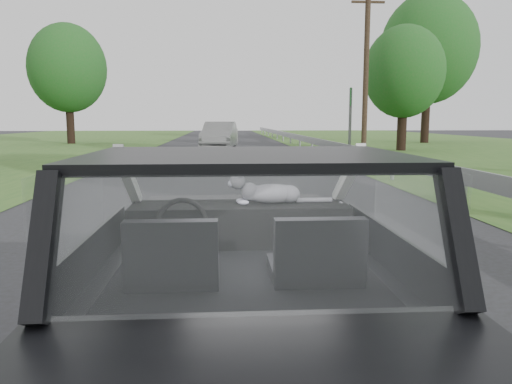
{
  "coord_description": "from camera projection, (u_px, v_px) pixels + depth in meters",
  "views": [
    {
      "loc": [
        -0.12,
        -2.99,
        1.62
      ],
      "look_at": [
        0.12,
        0.55,
        1.1
      ],
      "focal_mm": 35.0,
      "sensor_mm": 36.0,
      "label": 1
    }
  ],
  "objects": [
    {
      "name": "tree_2",
      "position": [
        403.0,
        90.0,
        25.65
      ],
      "size": [
        4.9,
        4.9,
        6.2
      ],
      "primitive_type": null,
      "rotation": [
        0.0,
        0.0,
        -0.22
      ],
      "color": "#1B5B1C",
      "rests_on": "ground"
    },
    {
      "name": "other_car",
      "position": [
        220.0,
        136.0,
        26.81
      ],
      "size": [
        2.3,
        4.72,
        1.5
      ],
      "primitive_type": "imported",
      "rotation": [
        0.0,
        0.0,
        -0.11
      ],
      "color": "#A9A9A9",
      "rests_on": "ground"
    },
    {
      "name": "utility_pole",
      "position": [
        366.0,
        71.0,
        23.13
      ],
      "size": [
        0.32,
        0.32,
        7.68
      ],
      "primitive_type": "cylinder",
      "rotation": [
        0.0,
        0.0,
        0.35
      ],
      "color": "brown",
      "rests_on": "ground"
    },
    {
      "name": "driver_seat",
      "position": [
        173.0,
        254.0,
        2.76
      ],
      "size": [
        0.5,
        0.72,
        0.42
      ],
      "primitive_type": "cube",
      "color": "black",
      "rests_on": "subject_car"
    },
    {
      "name": "guardrail",
      "position": [
        388.0,
        159.0,
        13.27
      ],
      "size": [
        0.05,
        90.0,
        0.32
      ],
      "primitive_type": "cube",
      "color": "#A0A3A5",
      "rests_on": "ground"
    },
    {
      "name": "ground",
      "position": [
        244.0,
        374.0,
        3.2
      ],
      "size": [
        140.0,
        140.0,
        0.0
      ],
      "primitive_type": "plane",
      "color": "#36373D",
      "rests_on": "ground"
    },
    {
      "name": "cat",
      "position": [
        271.0,
        192.0,
        3.69
      ],
      "size": [
        0.58,
        0.24,
        0.25
      ],
      "primitive_type": "ellipsoid",
      "rotation": [
        0.0,
        0.0,
        0.12
      ],
      "color": "#9392A2",
      "rests_on": "dashboard"
    },
    {
      "name": "tree_3",
      "position": [
        428.0,
        71.0,
        33.97
      ],
      "size": [
        8.12,
        8.12,
        9.78
      ],
      "primitive_type": null,
      "rotation": [
        0.0,
        0.0,
        0.31
      ],
      "color": "#1B5B1C",
      "rests_on": "ground"
    },
    {
      "name": "steering_wheel",
      "position": [
        182.0,
        224.0,
        3.36
      ],
      "size": [
        0.36,
        0.36,
        0.04
      ],
      "primitive_type": "torus",
      "color": "black",
      "rests_on": "dashboard"
    },
    {
      "name": "tree_6",
      "position": [
        68.0,
        86.0,
        32.85
      ],
      "size": [
        6.12,
        6.12,
        7.61
      ],
      "primitive_type": null,
      "rotation": [
        0.0,
        0.0,
        -0.25
      ],
      "color": "#1B5B1C",
      "rests_on": "ground"
    },
    {
      "name": "passenger_seat",
      "position": [
        316.0,
        251.0,
        2.81
      ],
      "size": [
        0.5,
        0.72,
        0.42
      ],
      "primitive_type": "cube",
      "color": "black",
      "rests_on": "subject_car"
    },
    {
      "name": "dashboard",
      "position": [
        240.0,
        224.0,
        3.69
      ],
      "size": [
        1.58,
        0.45,
        0.3
      ],
      "primitive_type": "cube",
      "color": "black",
      "rests_on": "subject_car"
    },
    {
      "name": "highway_sign",
      "position": [
        350.0,
        125.0,
        19.46
      ],
      "size": [
        0.4,
        1.12,
        2.82
      ],
      "primitive_type": "cube",
      "rotation": [
        0.0,
        0.0,
        -0.26
      ],
      "color": "#216F2E",
      "rests_on": "ground"
    },
    {
      "name": "subject_car",
      "position": [
        243.0,
        264.0,
        3.09
      ],
      "size": [
        1.8,
        4.0,
        1.45
      ],
      "primitive_type": "cube",
      "color": "black",
      "rests_on": "ground"
    }
  ]
}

